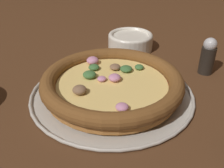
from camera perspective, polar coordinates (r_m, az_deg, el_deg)
ground_plane at (r=0.59m, az=-0.00°, el=-2.37°), size 3.00×3.00×0.00m
pizza_tray at (r=0.59m, az=-0.00°, el=-2.03°), size 0.36×0.36×0.01m
pizza at (r=0.58m, az=-0.04°, el=0.22°), size 0.31×0.31×0.04m
bowl_near at (r=0.82m, az=4.02°, el=9.41°), size 0.14×0.14×0.05m
pepper_shaker at (r=0.71m, az=20.16°, el=5.74°), size 0.04×0.04×0.10m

